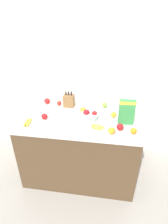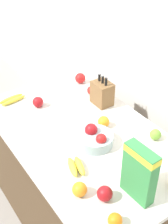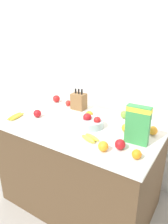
{
  "view_description": "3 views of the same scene",
  "coord_description": "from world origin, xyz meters",
  "px_view_note": "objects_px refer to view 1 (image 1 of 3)",
  "views": [
    {
      "loc": [
        0.33,
        -1.89,
        2.03
      ],
      "look_at": [
        0.05,
        -0.0,
        1.01
      ],
      "focal_mm": 28.0,
      "sensor_mm": 36.0,
      "label": 1
    },
    {
      "loc": [
        1.28,
        -0.86,
        2.17
      ],
      "look_at": [
        -0.03,
        0.02,
        1.06
      ],
      "focal_mm": 50.0,
      "sensor_mm": 36.0,
      "label": 2
    },
    {
      "loc": [
        1.01,
        -1.51,
        1.79
      ],
      "look_at": [
        0.04,
        0.01,
        1.04
      ],
      "focal_mm": 35.0,
      "sensor_mm": 36.0,
      "label": 3
    }
  ],
  "objects_px": {
    "banana_bunch_left": "(28,122)",
    "apple_by_knife_block": "(44,116)",
    "cereal_box": "(127,111)",
    "banana_bunch_right": "(97,127)",
    "apple_rear": "(47,101)",
    "orange_by_cereal": "(114,115)",
    "fruit_bowl": "(90,115)",
    "apple_near_bananas": "(59,103)",
    "orange_front_center": "(112,131)",
    "orange_front_right": "(130,113)",
    "apple_front": "(120,127)",
    "apple_leftmost": "(105,105)",
    "knife_block": "(69,101)",
    "orange_mid_left": "(134,131)",
    "orange_near_bowl": "(83,110)"
  },
  "relations": [
    {
      "from": "apple_rear",
      "to": "orange_front_center",
      "type": "height_order",
      "value": "apple_rear"
    },
    {
      "from": "knife_block",
      "to": "apple_front",
      "type": "relative_size",
      "value": 3.36
    },
    {
      "from": "knife_block",
      "to": "apple_by_knife_block",
      "type": "distance_m",
      "value": 0.46
    },
    {
      "from": "cereal_box",
      "to": "banana_bunch_right",
      "type": "bearing_deg",
      "value": -157.41
    },
    {
      "from": "knife_block",
      "to": "orange_mid_left",
      "type": "bearing_deg",
      "value": -33.43
    },
    {
      "from": "banana_bunch_right",
      "to": "orange_front_right",
      "type": "bearing_deg",
      "value": 42.44
    },
    {
      "from": "knife_block",
      "to": "apple_near_bananas",
      "type": "xyz_separation_m",
      "value": [
        -0.15,
        0.01,
        -0.06
      ]
    },
    {
      "from": "fruit_bowl",
      "to": "banana_bunch_left",
      "type": "bearing_deg",
      "value": -162.37
    },
    {
      "from": "apple_by_knife_block",
      "to": "orange_mid_left",
      "type": "relative_size",
      "value": 1.12
    },
    {
      "from": "orange_mid_left",
      "to": "banana_bunch_right",
      "type": "bearing_deg",
      "value": 173.34
    },
    {
      "from": "banana_bunch_right",
      "to": "apple_near_bananas",
      "type": "distance_m",
      "value": 0.79
    },
    {
      "from": "cereal_box",
      "to": "orange_front_right",
      "type": "relative_size",
      "value": 4.05
    },
    {
      "from": "orange_near_bowl",
      "to": "knife_block",
      "type": "bearing_deg",
      "value": 145.47
    },
    {
      "from": "apple_by_knife_block",
      "to": "apple_leftmost",
      "type": "relative_size",
      "value": 1.09
    },
    {
      "from": "banana_bunch_left",
      "to": "banana_bunch_right",
      "type": "height_order",
      "value": "banana_bunch_right"
    },
    {
      "from": "knife_block",
      "to": "apple_rear",
      "type": "relative_size",
      "value": 3.22
    },
    {
      "from": "orange_front_center",
      "to": "orange_front_right",
      "type": "bearing_deg",
      "value": 62.35
    },
    {
      "from": "banana_bunch_left",
      "to": "orange_front_center",
      "type": "bearing_deg",
      "value": -3.87
    },
    {
      "from": "cereal_box",
      "to": "banana_bunch_left",
      "type": "distance_m",
      "value": 1.18
    },
    {
      "from": "banana_bunch_right",
      "to": "apple_front",
      "type": "relative_size",
      "value": 2.13
    },
    {
      "from": "cereal_box",
      "to": "orange_mid_left",
      "type": "relative_size",
      "value": 4.43
    },
    {
      "from": "orange_by_cereal",
      "to": "apple_leftmost",
      "type": "bearing_deg",
      "value": 115.49
    },
    {
      "from": "apple_near_bananas",
      "to": "apple_front",
      "type": "distance_m",
      "value": 0.99
    },
    {
      "from": "orange_mid_left",
      "to": "orange_near_bowl",
      "type": "distance_m",
      "value": 0.74
    },
    {
      "from": "apple_front",
      "to": "apple_rear",
      "type": "height_order",
      "value": "apple_rear"
    },
    {
      "from": "knife_block",
      "to": "apple_leftmost",
      "type": "distance_m",
      "value": 0.51
    },
    {
      "from": "banana_bunch_left",
      "to": "apple_leftmost",
      "type": "bearing_deg",
      "value": 32.07
    },
    {
      "from": "banana_bunch_right",
      "to": "apple_front",
      "type": "height_order",
      "value": "apple_front"
    },
    {
      "from": "cereal_box",
      "to": "apple_leftmost",
      "type": "bearing_deg",
      "value": 121.08
    },
    {
      "from": "orange_front_center",
      "to": "orange_near_bowl",
      "type": "bearing_deg",
      "value": 130.97
    },
    {
      "from": "knife_block",
      "to": "orange_mid_left",
      "type": "relative_size",
      "value": 3.9
    },
    {
      "from": "cereal_box",
      "to": "apple_front",
      "type": "relative_size",
      "value": 3.82
    },
    {
      "from": "knife_block",
      "to": "apple_near_bananas",
      "type": "relative_size",
      "value": 4.14
    },
    {
      "from": "knife_block",
      "to": "orange_front_right",
      "type": "relative_size",
      "value": 3.57
    },
    {
      "from": "fruit_bowl",
      "to": "banana_bunch_right",
      "type": "relative_size",
      "value": 1.29
    },
    {
      "from": "orange_front_center",
      "to": "apple_near_bananas",
      "type": "bearing_deg",
      "value": 141.31
    },
    {
      "from": "knife_block",
      "to": "banana_bunch_left",
      "type": "distance_m",
      "value": 0.66
    },
    {
      "from": "banana_bunch_right",
      "to": "apple_rear",
      "type": "height_order",
      "value": "apple_rear"
    },
    {
      "from": "banana_bunch_left",
      "to": "apple_by_knife_block",
      "type": "bearing_deg",
      "value": 37.0
    },
    {
      "from": "apple_leftmost",
      "to": "apple_rear",
      "type": "height_order",
      "value": "apple_rear"
    },
    {
      "from": "orange_front_right",
      "to": "apple_by_knife_block",
      "type": "bearing_deg",
      "value": -166.78
    },
    {
      "from": "apple_rear",
      "to": "orange_by_cereal",
      "type": "xyz_separation_m",
      "value": [
        0.97,
        -0.26,
        -0.01
      ]
    },
    {
      "from": "cereal_box",
      "to": "banana_bunch_right",
      "type": "relative_size",
      "value": 1.79
    },
    {
      "from": "apple_near_bananas",
      "to": "orange_by_cereal",
      "type": "relative_size",
      "value": 0.89
    },
    {
      "from": "banana_bunch_left",
      "to": "apple_by_knife_block",
      "type": "xyz_separation_m",
      "value": [
        0.17,
        0.13,
        0.02
      ]
    },
    {
      "from": "fruit_bowl",
      "to": "orange_by_cereal",
      "type": "height_order",
      "value": "fruit_bowl"
    },
    {
      "from": "banana_bunch_left",
      "to": "orange_by_cereal",
      "type": "distance_m",
      "value": 1.06
    },
    {
      "from": "knife_block",
      "to": "orange_near_bowl",
      "type": "height_order",
      "value": "knife_block"
    },
    {
      "from": "apple_leftmost",
      "to": "orange_by_cereal",
      "type": "relative_size",
      "value": 0.97
    },
    {
      "from": "cereal_box",
      "to": "orange_near_bowl",
      "type": "height_order",
      "value": "cereal_box"
    }
  ]
}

